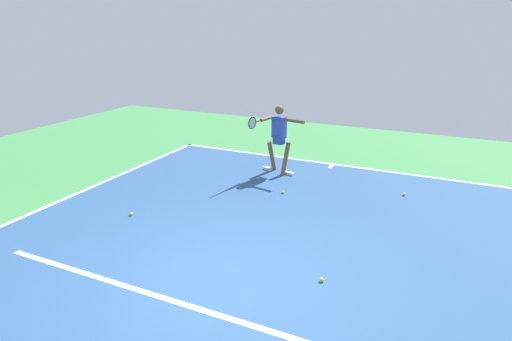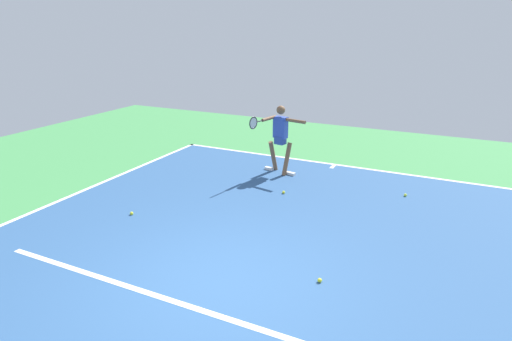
# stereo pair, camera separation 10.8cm
# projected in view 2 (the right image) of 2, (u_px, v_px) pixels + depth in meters

# --- Properties ---
(ground_plane) EXTENTS (21.83, 21.83, 0.00)m
(ground_plane) POSITION_uv_depth(u_px,v_px,m) (215.00, 283.00, 6.33)
(ground_plane) COLOR #428E4C
(court_surface) EXTENTS (9.33, 12.61, 0.00)m
(court_surface) POSITION_uv_depth(u_px,v_px,m) (215.00, 283.00, 6.33)
(court_surface) COLOR #2D5484
(court_surface) RESTS_ON ground_plane
(court_line_baseline_near) EXTENTS (9.33, 0.10, 0.01)m
(court_line_baseline_near) POSITION_uv_depth(u_px,v_px,m) (335.00, 164.00, 11.65)
(court_line_baseline_near) COLOR white
(court_line_baseline_near) RESTS_ON ground_plane
(court_line_sideline_right) EXTENTS (0.10, 12.61, 0.01)m
(court_line_sideline_right) POSITION_uv_depth(u_px,v_px,m) (7.00, 223.00, 8.24)
(court_line_sideline_right) COLOR white
(court_line_sideline_right) RESTS_ON ground_plane
(court_line_service) EXTENTS (7.00, 0.10, 0.01)m
(court_line_service) POSITION_uv_depth(u_px,v_px,m) (191.00, 307.00, 5.80)
(court_line_service) COLOR white
(court_line_service) RESTS_ON ground_plane
(court_line_centre_mark) EXTENTS (0.10, 0.30, 0.01)m
(court_line_centre_mark) POSITION_uv_depth(u_px,v_px,m) (333.00, 167.00, 11.48)
(court_line_centre_mark) COLOR white
(court_line_centre_mark) RESTS_ON ground_plane
(tennis_player) EXTENTS (1.15, 1.20, 1.73)m
(tennis_player) POSITION_uv_depth(u_px,v_px,m) (280.00, 135.00, 10.70)
(tennis_player) COLOR brown
(tennis_player) RESTS_ON ground_plane
(tennis_ball_near_service_line) EXTENTS (0.07, 0.07, 0.07)m
(tennis_ball_near_service_line) POSITION_uv_depth(u_px,v_px,m) (132.00, 213.00, 8.59)
(tennis_ball_near_service_line) COLOR yellow
(tennis_ball_near_service_line) RESTS_ON ground_plane
(tennis_ball_by_sideline) EXTENTS (0.07, 0.07, 0.07)m
(tennis_ball_by_sideline) POSITION_uv_depth(u_px,v_px,m) (320.00, 280.00, 6.35)
(tennis_ball_by_sideline) COLOR yellow
(tennis_ball_by_sideline) RESTS_ON ground_plane
(tennis_ball_by_baseline) EXTENTS (0.07, 0.07, 0.07)m
(tennis_ball_by_baseline) POSITION_uv_depth(u_px,v_px,m) (284.00, 192.00, 9.66)
(tennis_ball_by_baseline) COLOR yellow
(tennis_ball_by_baseline) RESTS_ON ground_plane
(tennis_ball_centre_court) EXTENTS (0.07, 0.07, 0.07)m
(tennis_ball_centre_court) POSITION_uv_depth(u_px,v_px,m) (405.00, 195.00, 9.50)
(tennis_ball_centre_court) COLOR #C6E53D
(tennis_ball_centre_court) RESTS_ON ground_plane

